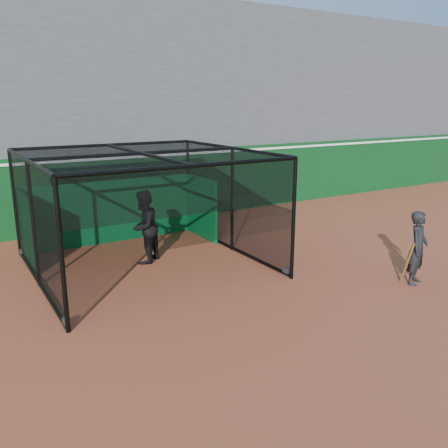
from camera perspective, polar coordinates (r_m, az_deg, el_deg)
ground at (r=9.80m, az=4.22°, el=-10.78°), size 120.00×120.00×0.00m
outfield_wall at (r=16.77m, az=-12.82°, el=4.22°), size 50.00×0.50×2.50m
grandstand at (r=20.14m, az=-16.93°, el=14.75°), size 50.00×7.85×8.95m
batting_cage at (r=12.28m, az=-9.66°, el=1.53°), size 5.43×5.53×2.94m
batter at (r=12.67m, az=-9.61°, el=-0.35°), size 1.20×1.18×1.96m
on_deck_player at (r=11.95m, az=22.25°, el=-2.69°), size 0.75×0.64×1.75m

